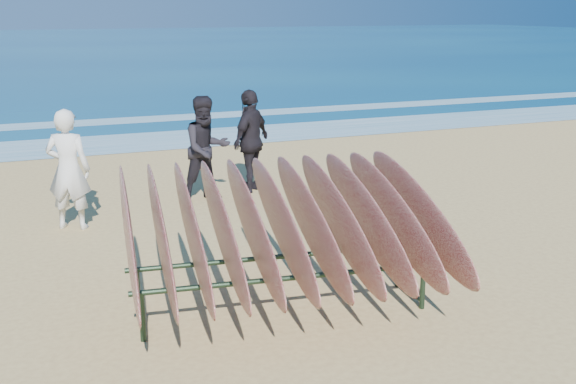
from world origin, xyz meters
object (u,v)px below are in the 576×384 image
surfboard_rack (281,224)px  person_dark_b (251,141)px  person_white (68,169)px  person_dark_a (206,149)px

surfboard_rack → person_dark_b: 5.25m
person_white → person_dark_b: bearing=-134.2°
person_dark_a → person_dark_b: 0.97m
person_white → surfboard_rack: bearing=140.3°
person_dark_b → person_white: bearing=-21.7°
surfboard_rack → person_white: person_white is taller
person_dark_a → person_dark_b: person_dark_b is taller
surfboard_rack → person_white: 4.31m
surfboard_rack → person_dark_a: (0.55, 4.70, -0.10)m
surfboard_rack → person_dark_a: bearing=90.3°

